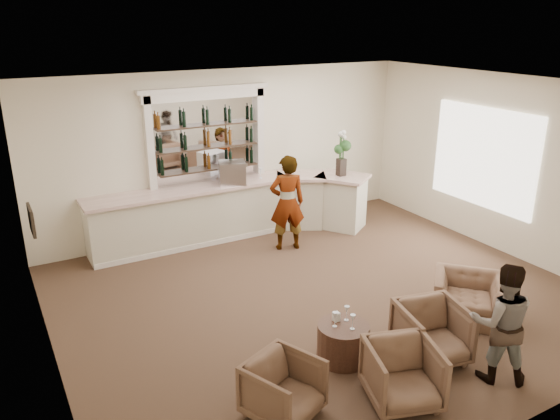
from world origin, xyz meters
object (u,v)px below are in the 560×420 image
object	(u,v)px
armchair_right	(432,332)
armchair_far	(468,297)
guest	(501,323)
armchair_center	(403,374)
bar_counter	(234,210)
sommelier	(287,203)
espresso_machine	(232,173)
flower_vase	(342,150)
cocktail_table	(343,342)
armchair_left	(283,389)

from	to	relation	value
armchair_right	armchair_far	bearing A→B (deg)	35.62
guest	armchair_center	size ratio (longest dim) A/B	1.91
guest	armchair_center	bearing A→B (deg)	28.04
bar_counter	sommelier	xyz separation A→B (m)	(0.65, -1.02, 0.35)
bar_counter	sommelier	world-z (taller)	sommelier
espresso_machine	bar_counter	bearing A→B (deg)	45.99
guest	flower_vase	xyz separation A→B (m)	(1.32, 5.19, 0.90)
guest	armchair_far	world-z (taller)	guest
cocktail_table	armchair_far	bearing A→B (deg)	-1.24
armchair_center	armchair_right	bearing A→B (deg)	45.98
armchair_left	espresso_machine	world-z (taller)	espresso_machine
sommelier	armchair_left	bearing A→B (deg)	76.20
armchair_right	espresso_machine	distance (m)	5.18
bar_counter	armchair_right	distance (m)	5.10
bar_counter	armchair_center	size ratio (longest dim) A/B	7.08
armchair_center	armchair_far	world-z (taller)	armchair_center
guest	flower_vase	world-z (taller)	flower_vase
sommelier	bar_counter	bearing A→B (deg)	-40.73
sommelier	armchair_left	xyz separation A→B (m)	(-2.40, -4.06, -0.58)
armchair_center	guest	bearing A→B (deg)	8.94
espresso_machine	flower_vase	bearing A→B (deg)	3.83
cocktail_table	armchair_left	world-z (taller)	armchair_left
armchair_far	espresso_machine	bearing A→B (deg)	157.12
armchair_left	espresso_machine	distance (m)	5.45
sommelier	armchair_left	world-z (taller)	sommelier
sommelier	flower_vase	world-z (taller)	flower_vase
sommelier	guest	size ratio (longest dim) A/B	1.20
cocktail_table	sommelier	size ratio (longest dim) A/B	0.37
guest	espresso_machine	xyz separation A→B (m)	(-0.89, 5.76, 0.59)
sommelier	armchair_right	size ratio (longest dim) A/B	2.20
sommelier	armchair_far	distance (m)	3.76
sommelier	cocktail_table	bearing A→B (deg)	88.01
armchair_left	armchair_right	bearing A→B (deg)	-22.57
armchair_far	flower_vase	size ratio (longest dim) A/B	1.07
bar_counter	armchair_center	world-z (taller)	bar_counter
sommelier	armchair_center	bearing A→B (deg)	93.24
armchair_center	armchair_right	world-z (taller)	armchair_right
cocktail_table	sommelier	xyz separation A→B (m)	(1.19, 3.51, 0.67)
armchair_center	sommelier	bearing A→B (deg)	94.94
cocktail_table	armchair_right	bearing A→B (deg)	-28.38
armchair_far	flower_vase	bearing A→B (deg)	129.47
armchair_center	espresso_machine	xyz separation A→B (m)	(0.42, 5.54, 0.99)
cocktail_table	armchair_left	bearing A→B (deg)	-155.56
bar_counter	armchair_center	distance (m)	5.57
guest	armchair_left	world-z (taller)	guest
armchair_left	armchair_center	size ratio (longest dim) A/B	0.94
guest	espresso_machine	world-z (taller)	espresso_machine
bar_counter	guest	size ratio (longest dim) A/B	3.71
cocktail_table	armchair_left	distance (m)	1.33
guest	cocktail_table	bearing A→B (deg)	-3.75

